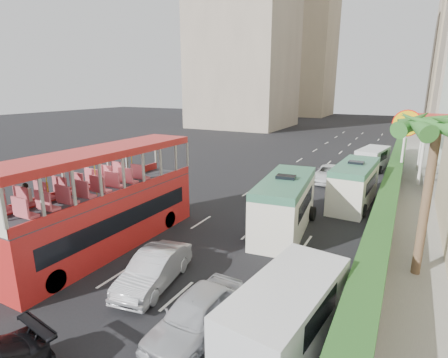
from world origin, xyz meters
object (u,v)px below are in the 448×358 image
Objects in this scene: palm_tree at (426,202)px; panel_van_far at (372,159)px; car_silver_lane_b at (197,334)px; van_asset at (329,182)px; car_silver_lane_a at (155,285)px; minibus_near at (285,205)px; double_decker_bus at (106,199)px; minibus_far at (354,184)px; panel_van_near at (286,315)px.

panel_van_far is at bearing 100.34° from palm_tree.
car_silver_lane_b reaches higher than van_asset.
van_asset is (-0.21, 21.66, 0.00)m from car_silver_lane_b.
minibus_near reaches higher than car_silver_lane_a.
double_decker_bus is 2.12× the size of panel_van_far.
car_silver_lane_b is 0.66× the size of minibus_far.
double_decker_bus is 2.53× the size of car_silver_lane_b.
car_silver_lane_a is 27.45m from panel_van_far.
panel_van_near is at bearing -118.92° from palm_tree.
minibus_near is at bearing 116.08° from panel_van_near.
car_silver_lane_a is 15.65m from minibus_far.
double_decker_bus is 8.59m from car_silver_lane_b.
minibus_far is at bearing 52.04° from double_decker_bus.
minibus_near is 1.05× the size of minibus_far.
double_decker_bus is 1.68× the size of minibus_far.
palm_tree reaches higher than panel_van_far.
double_decker_bus reaches higher than minibus_near.
minibus_far is at bearing -63.92° from van_asset.
car_silver_lane_a is 8.59m from minibus_near.
van_asset is 0.76× the size of minibus_far.
panel_van_far is at bearing 87.21° from car_silver_lane_b.
palm_tree reaches higher than van_asset.
car_silver_lane_b is at bearing -95.90° from minibus_far.
double_decker_bus reaches higher than van_asset.
minibus_far is (2.72, -5.44, 1.45)m from van_asset.
palm_tree is (6.36, 7.46, 3.38)m from car_silver_lane_b.
minibus_far is at bearing 113.73° from palm_tree.
minibus_near reaches higher than van_asset.
minibus_near is 19.11m from panel_van_far.
panel_van_near is (10.17, -2.57, -1.45)m from double_decker_bus.
panel_van_near reaches higher than panel_van_far.
panel_van_near is at bearing -77.48° from minibus_near.
minibus_far is at bearing 83.45° from car_silver_lane_b.
car_silver_lane_b is 16.47m from minibus_far.
van_asset is at bearing 68.32° from double_decker_bus.
palm_tree is at bearing 68.31° from panel_van_near.
car_silver_lane_b is 0.63× the size of minibus_near.
minibus_far is 1.02× the size of palm_tree.
van_asset is at bearing -102.14° from panel_van_far.
palm_tree reaches higher than minibus_near.
double_decker_bus is 1.60× the size of minibus_near.
palm_tree is (13.80, 4.00, 0.85)m from double_decker_bus.
minibus_near is (-0.04, -12.03, 1.53)m from van_asset.
car_silver_lane_a is at bearing -108.29° from minibus_far.
palm_tree is at bearing -70.21° from panel_van_far.
palm_tree reaches higher than car_silver_lane_b.
car_silver_lane_b is at bearing -154.57° from panel_van_near.
minibus_far is 1.26× the size of panel_van_far.
double_decker_bus is at bearing 157.30° from car_silver_lane_b.
palm_tree is (9.48, 5.78, 3.38)m from car_silver_lane_a.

